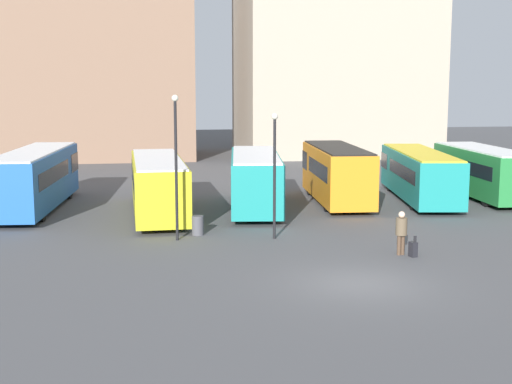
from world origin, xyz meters
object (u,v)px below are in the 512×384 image
Objects in this scene: lamp_post_0 at (176,156)px; bus_1 at (158,184)px; bus_5 at (484,171)px; trash_bin at (198,225)px; bus_0 at (35,177)px; bus_4 at (419,173)px; lamp_post_2 at (275,165)px; suitcase at (413,249)px; bus_2 at (255,179)px; traveler at (401,229)px; bus_3 at (336,172)px.

bus_1 is at bearing 95.64° from lamp_post_0.
bus_5 is 11.30× the size of trash_bin.
bus_0 is 21.13m from bus_4.
lamp_post_2 is (4.11, -0.36, -0.40)m from lamp_post_0.
bus_2 is at bearing 6.52° from suitcase.
lamp_post_2 is (-14.05, -8.94, 1.61)m from bus_5.
traveler is 2.02× the size of trash_bin.
bus_5 is at bearing -75.65° from bus_2.
trash_bin is at bearing 128.98° from bus_4.
bus_5 is (25.10, -0.22, -0.13)m from bus_0.
bus_4 is at bearing -38.89° from traveler.
bus_3 is 0.84× the size of bus_4.
lamp_post_0 reaches higher than trash_bin.
suitcase is at bearing -40.97° from lamp_post_2.
lamp_post_0 reaches higher than bus_5.
lamp_post_2 is 6.30× the size of trash_bin.
bus_1 is 14.20m from suitcase.
bus_4 is (14.80, 2.26, -0.05)m from bus_1.
trash_bin is (-8.34, -7.41, -1.26)m from bus_3.
bus_0 is 1.85× the size of lamp_post_0.
bus_5 reaches higher than traveler.
lamp_post_2 is (4.73, -6.57, 1.61)m from bus_1.
trash_bin is (0.94, 0.94, -3.14)m from lamp_post_0.
bus_4 is (21.13, -0.33, -0.18)m from bus_0.
bus_3 reaches higher than suitcase.
bus_2 is 4.99m from bus_3.
traveler reaches higher than trash_bin.
bus_3 is (9.90, 2.14, 0.12)m from bus_1.
lamp_post_0 reaches higher than lamp_post_2.
bus_2 reaches higher than bus_1.
bus_0 is 11.36m from lamp_post_0.
lamp_post_0 is at bearing 155.02° from bus_2.
bus_4 is 1.81× the size of lamp_post_0.
bus_1 is at bearing 125.73° from lamp_post_2.
lamp_post_2 is at bearing -175.22° from bus_2.
bus_0 is 20.00m from traveler.
bus_2 is 0.90× the size of bus_4.
lamp_post_2 is at bearing -4.97° from lamp_post_0.
lamp_post_0 is at bearing -136.31° from bus_0.
bus_1 is (6.32, -2.59, -0.13)m from bus_0.
lamp_post_2 is at bearing -145.35° from bus_1.
lamp_post_0 is (-4.49, -6.99, 1.97)m from bus_2.
bus_4 reaches higher than traveler.
bus_3 is 10.24m from lamp_post_2.
traveler is 0.32× the size of lamp_post_2.
bus_4 is at bearing -36.93° from suitcase.
bus_1 is 13.64m from traveler.
bus_2 is 7.53m from lamp_post_2.
bus_3 is 12.83m from suitcase.
bus_0 is at bearing 140.35° from lamp_post_2.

